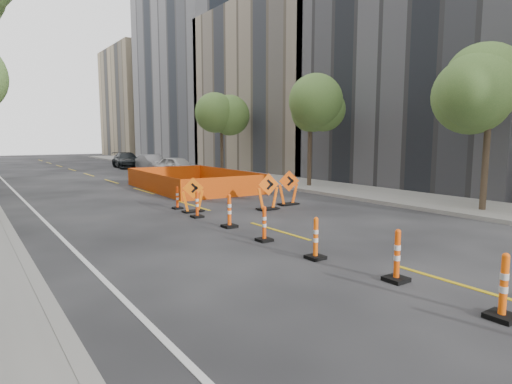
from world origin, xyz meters
TOP-DOWN VIEW (x-y plane):
  - ground_plane at (0.00, 0.00)m, footprint 140.00×140.00m
  - sidewalk_right at (9.00, 12.00)m, footprint 4.00×90.00m
  - bld_right_c at (17.00, 23.80)m, footprint 12.00×16.00m
  - bld_right_d at (17.00, 40.20)m, footprint 12.00×18.00m
  - bld_right_e at (17.00, 58.60)m, footprint 12.00×14.00m
  - tree_r_a at (8.40, 2.00)m, footprint 2.80×2.80m
  - tree_r_b at (8.40, 12.00)m, footprint 2.80×2.80m
  - tree_r_c at (8.40, 22.00)m, footprint 2.80×2.80m
  - channelizer_1 at (-0.99, -3.24)m, footprint 0.44×0.44m
  - channelizer_2 at (-0.87, -1.10)m, footprint 0.43×0.43m
  - channelizer_3 at (-1.14, 1.04)m, footprint 0.41×0.41m
  - channelizer_4 at (-1.13, 3.18)m, footprint 0.40×0.40m
  - channelizer_5 at (-0.99, 5.32)m, footprint 0.43×0.43m
  - channelizer_6 at (-1.07, 7.47)m, footprint 0.39×0.39m
  - channelizer_7 at (-0.89, 9.61)m, footprint 0.36×0.36m
  - chevron_sign_left at (-0.69, 8.58)m, footprint 1.04×0.84m
  - chevron_sign_center at (2.05, 7.34)m, footprint 1.08×0.77m
  - chevron_sign_right at (3.50, 7.83)m, footprint 1.15×0.94m
  - safety_fence at (2.60, 15.31)m, footprint 5.11×8.36m
  - parked_car_near at (5.39, 23.52)m, footprint 2.68×4.52m
  - parked_car_mid at (5.27, 28.38)m, footprint 1.50×4.29m
  - parked_car_far at (4.77, 33.61)m, footprint 2.51×5.15m

SIDE VIEW (x-z plane):
  - ground_plane at x=0.00m, z-range 0.00..0.00m
  - sidewalk_right at x=9.00m, z-range 0.00..0.15m
  - channelizer_7 at x=-0.89m, z-range 0.00..0.93m
  - channelizer_6 at x=-1.07m, z-range 0.00..0.99m
  - channelizer_4 at x=-1.13m, z-range 0.00..1.01m
  - safety_fence at x=2.60m, z-range 0.00..1.02m
  - channelizer_3 at x=-1.14m, z-range 0.00..1.03m
  - channelizer_2 at x=-0.87m, z-range 0.00..1.09m
  - channelizer_5 at x=-0.99m, z-range 0.00..1.10m
  - channelizer_1 at x=-0.99m, z-range 0.00..1.11m
  - chevron_sign_left at x=-0.69m, z-range 0.00..1.36m
  - parked_car_mid at x=5.27m, z-range 0.00..1.41m
  - parked_car_near at x=5.39m, z-range 0.00..1.44m
  - parked_car_far at x=4.77m, z-range 0.00..1.44m
  - chevron_sign_center at x=2.05m, z-range 0.00..1.48m
  - chevron_sign_right at x=3.50m, z-range 0.00..1.50m
  - tree_r_a at x=8.40m, z-range 1.55..7.50m
  - tree_r_b at x=8.40m, z-range 1.55..7.50m
  - tree_r_c at x=8.40m, z-range 1.55..7.50m
  - bld_right_c at x=17.00m, z-range 0.00..14.00m
  - bld_right_e at x=17.00m, z-range 0.00..16.00m
  - bld_right_d at x=17.00m, z-range 0.00..20.00m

